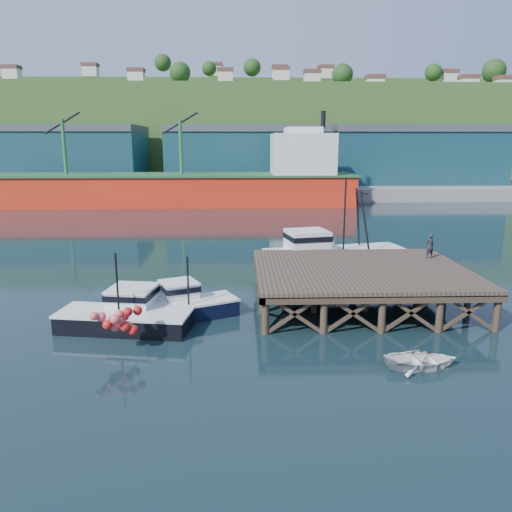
{
  "coord_description": "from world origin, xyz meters",
  "views": [
    {
      "loc": [
        -1.41,
        -27.53,
        9.06
      ],
      "look_at": [
        -0.43,
        2.0,
        2.39
      ],
      "focal_mm": 35.0,
      "sensor_mm": 36.0,
      "label": 1
    }
  ],
  "objects_px": {
    "dinghy": "(421,360)",
    "dockworker": "(430,246)",
    "boat_navy": "(184,304)",
    "trawler": "(334,255)",
    "boat_black": "(127,314)"
  },
  "relations": [
    {
      "from": "trawler",
      "to": "dinghy",
      "type": "relative_size",
      "value": 3.51
    },
    {
      "from": "boat_black",
      "to": "dinghy",
      "type": "relative_size",
      "value": 2.28
    },
    {
      "from": "boat_navy",
      "to": "trawler",
      "type": "height_order",
      "value": "trawler"
    },
    {
      "from": "boat_navy",
      "to": "trawler",
      "type": "bearing_deg",
      "value": 17.04
    },
    {
      "from": "trawler",
      "to": "dockworker",
      "type": "relative_size",
      "value": 6.86
    },
    {
      "from": "dinghy",
      "to": "dockworker",
      "type": "relative_size",
      "value": 1.96
    },
    {
      "from": "boat_navy",
      "to": "trawler",
      "type": "relative_size",
      "value": 0.56
    },
    {
      "from": "trawler",
      "to": "dockworker",
      "type": "height_order",
      "value": "trawler"
    },
    {
      "from": "boat_navy",
      "to": "dinghy",
      "type": "distance_m",
      "value": 12.38
    },
    {
      "from": "trawler",
      "to": "dinghy",
      "type": "height_order",
      "value": "trawler"
    },
    {
      "from": "trawler",
      "to": "boat_navy",
      "type": "bearing_deg",
      "value": -149.56
    },
    {
      "from": "boat_navy",
      "to": "dockworker",
      "type": "xyz_separation_m",
      "value": [
        14.73,
        4.26,
        2.2
      ]
    },
    {
      "from": "dinghy",
      "to": "dockworker",
      "type": "bearing_deg",
      "value": -23.36
    },
    {
      "from": "dockworker",
      "to": "trawler",
      "type": "bearing_deg",
      "value": -55.85
    },
    {
      "from": "boat_black",
      "to": "dinghy",
      "type": "bearing_deg",
      "value": -11.74
    }
  ]
}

